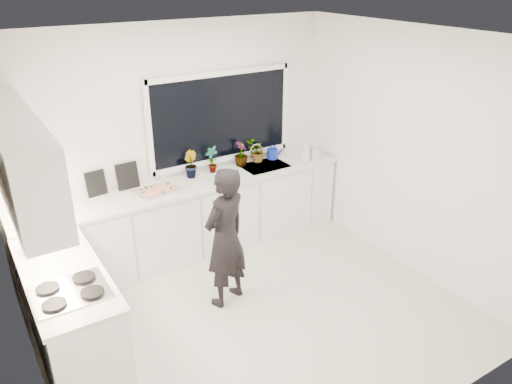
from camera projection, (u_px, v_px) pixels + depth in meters
floor at (255, 315)px, 5.06m from camera, size 4.00×3.50×0.02m
wall_back at (175, 141)px, 5.85m from camera, size 4.00×0.02×2.70m
wall_left at (14, 257)px, 3.52m from camera, size 0.02×3.50×2.70m
wall_right at (410, 153)px, 5.47m from camera, size 0.02×3.50×2.70m
ceiling at (255, 37)px, 3.93m from camera, size 4.00×3.50×0.02m
window at (221, 117)px, 6.03m from camera, size 1.80×0.02×1.00m
base_cabinets_back at (191, 220)px, 5.99m from camera, size 3.92×0.58×0.88m
base_cabinets_left at (71, 317)px, 4.33m from camera, size 0.58×1.60×0.88m
countertop_back at (189, 185)px, 5.79m from camera, size 3.94×0.62×0.04m
countertop_left at (63, 273)px, 4.14m from camera, size 0.62×1.60×0.04m
upper_cabinets at (17, 156)px, 3.96m from camera, size 0.34×2.10×0.70m
sink at (264, 169)px, 6.32m from camera, size 0.58×0.42×0.14m
faucet at (256, 153)px, 6.41m from camera, size 0.03×0.03×0.22m
stovetop at (70, 291)px, 3.85m from camera, size 0.56×0.48×0.03m
person at (225, 238)px, 4.98m from camera, size 0.63×0.52×1.50m
pizza_tray at (157, 191)px, 5.56m from camera, size 0.47×0.38×0.03m
pizza at (156, 189)px, 5.55m from camera, size 0.43×0.34×0.01m
watering_can at (272, 154)px, 6.50m from camera, size 0.15×0.15×0.13m
paper_towel_roll at (36, 203)px, 5.02m from camera, size 0.11×0.11×0.26m
knife_block at (48, 200)px, 5.11m from camera, size 0.15×0.12×0.22m
utensil_crock at (28, 245)px, 4.36m from camera, size 0.17×0.17×0.16m
picture_frame_large at (96, 183)px, 5.43m from camera, size 0.22×0.05×0.28m
picture_frame_small at (127, 176)px, 5.60m from camera, size 0.25×0.03×0.30m
herb_plants at (233, 156)px, 6.18m from camera, size 1.15×0.26×0.33m
soap_bottles at (308, 150)px, 6.40m from camera, size 0.29×0.17×0.32m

